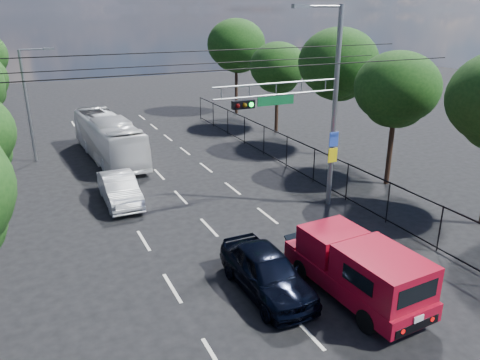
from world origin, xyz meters
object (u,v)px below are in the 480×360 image
navy_hatchback (267,271)px  white_bus (109,138)px  white_van (120,189)px  signal_mast (313,103)px  red_pickup (357,268)px

navy_hatchback → white_bus: (-1.91, 18.17, 0.60)m
white_bus → white_van: white_bus is taller
signal_mast → red_pickup: size_ratio=1.63×
red_pickup → white_bus: 20.26m
navy_hatchback → white_van: (-2.91, 10.21, -0.05)m
red_pickup → white_van: 13.02m
navy_hatchback → white_bus: white_bus is taller
navy_hatchback → white_van: size_ratio=1.04×
signal_mast → white_bus: (-7.28, 12.58, -3.85)m
white_bus → white_van: bearing=-101.4°
navy_hatchback → white_van: bearing=105.8°
white_bus → white_van: 8.05m
red_pickup → white_van: (-5.50, 11.79, -0.39)m
signal_mast → white_bus: signal_mast is taller
white_van → signal_mast: bearing=-28.6°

